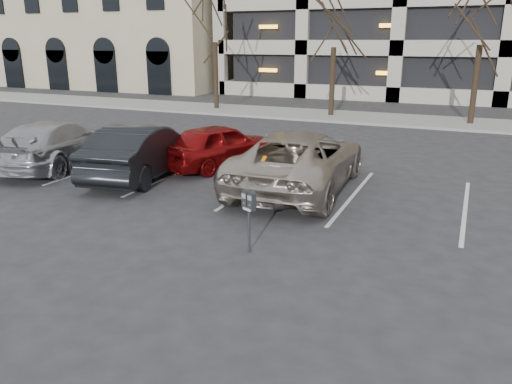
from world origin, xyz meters
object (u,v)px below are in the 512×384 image
(tree_b, at_px, (336,2))
(car_red, at_px, (220,145))
(parking_meter, at_px, (249,206))
(car_dark, at_px, (142,151))
(car_silver, at_px, (56,144))
(suv_silver, at_px, (299,160))

(tree_b, distance_m, car_red, 13.29)
(tree_b, distance_m, parking_meter, 19.13)
(tree_b, relative_size, car_red, 1.92)
(parking_meter, bearing_deg, car_red, 146.97)
(tree_b, height_order, car_red, tree_b)
(tree_b, relative_size, car_dark, 1.66)
(tree_b, distance_m, car_silver, 16.12)
(suv_silver, bearing_deg, car_dark, 5.11)
(parking_meter, bearing_deg, car_dark, 168.60)
(car_dark, xyz_separation_m, car_silver, (-3.34, -0.06, -0.04))
(car_red, bearing_deg, car_silver, 44.37)
(parking_meter, height_order, car_silver, car_silver)
(suv_silver, bearing_deg, tree_b, -81.07)
(car_dark, bearing_deg, tree_b, -107.47)
(tree_b, bearing_deg, suv_silver, -78.30)
(parking_meter, bearing_deg, suv_silver, 121.59)
(suv_silver, bearing_deg, car_silver, 2.32)
(suv_silver, bearing_deg, parking_meter, 94.05)
(parking_meter, height_order, car_red, car_red)
(parking_meter, bearing_deg, car_silver, -179.10)
(tree_b, relative_size, car_silver, 1.55)
(suv_silver, relative_size, car_dark, 1.24)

